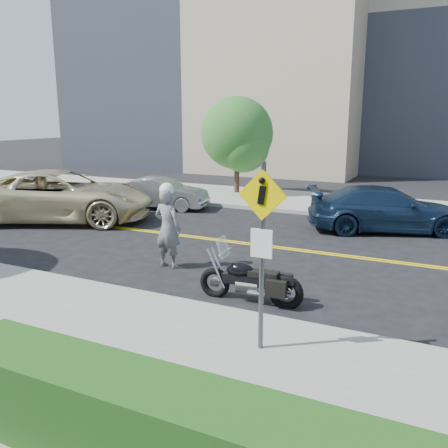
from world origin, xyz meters
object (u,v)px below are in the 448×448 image
object	(u,v)px
suv	(60,196)
parked_car_white	(40,184)
parked_car_silver	(161,193)
motorcycle	(251,271)
pedestrian_sign	(262,239)
motorcyclist	(168,226)
parked_car_blue	(386,209)

from	to	relation	value
suv	parked_car_white	distance (m)	6.35
parked_car_silver	motorcycle	bearing A→B (deg)	-149.59
pedestrian_sign	parked_car_silver	xyz separation A→B (m)	(-8.47, 9.95, -1.31)
pedestrian_sign	motorcycle	size ratio (longest dim) A/B	1.37
parked_car_silver	motorcyclist	bearing A→B (deg)	-158.11
motorcycle	parked_car_silver	xyz separation A→B (m)	(-7.42, 7.87, -0.01)
pedestrian_sign	suv	distance (m)	12.24
motorcyclist	parked_car_white	distance (m)	13.49
motorcycle	suv	world-z (taller)	suv
motorcyclist	parked_car_white	world-z (taller)	motorcyclist
motorcyclist	suv	size ratio (longest dim) A/B	0.32
pedestrian_sign	suv	world-z (taller)	pedestrian_sign
parked_car_white	parked_car_silver	size ratio (longest dim) A/B	0.88
pedestrian_sign	parked_car_blue	xyz separation A→B (m)	(0.58, 9.92, -1.21)
motorcyclist	parked_car_white	size ratio (longest dim) A/B	0.63
suv	parked_car_blue	bearing A→B (deg)	-96.32
motorcycle	parked_car_blue	world-z (taller)	parked_car_blue
suv	parked_car_white	xyz separation A→B (m)	(-5.09, 3.79, -0.34)
suv	parked_car_silver	bearing A→B (deg)	-52.85
motorcyclist	suv	world-z (taller)	motorcyclist
parked_car_white	parked_car_blue	xyz separation A→B (m)	(16.12, -0.15, 0.16)
motorcycle	parked_car_silver	world-z (taller)	motorcycle
pedestrian_sign	parked_car_white	distance (m)	18.57
motorcycle	parked_car_white	bearing A→B (deg)	147.23
pedestrian_sign	parked_car_silver	bearing A→B (deg)	130.41
motorcyclist	suv	bearing A→B (deg)	-20.86
motorcycle	parked_car_white	world-z (taller)	motorcycle
suv	motorcyclist	bearing A→B (deg)	-138.77
motorcyclist	suv	distance (m)	7.22
parked_car_silver	parked_car_white	bearing A→B (deg)	76.12
parked_car_blue	parked_car_silver	bearing A→B (deg)	67.76
motorcyclist	parked_car_white	bearing A→B (deg)	-26.70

